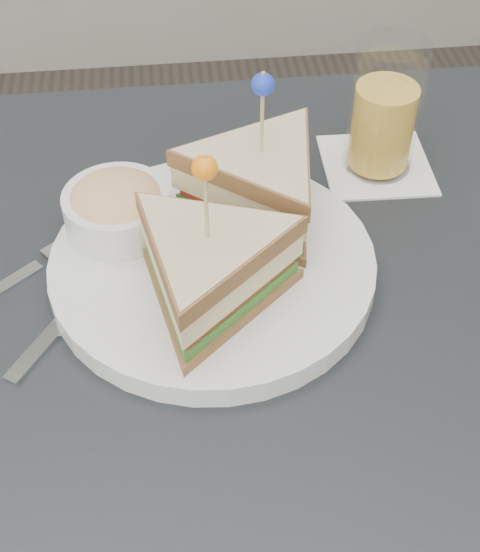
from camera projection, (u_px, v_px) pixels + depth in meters
name	position (u px, v px, depth m)	size (l,w,h in m)	color
table	(231.00, 376.00, 0.74)	(0.80, 0.80, 0.75)	black
plate_meal	(219.00, 232.00, 0.69)	(0.36, 0.36, 0.18)	white
cutlery_fork	(24.00, 273.00, 0.72)	(0.15, 0.13, 0.01)	silver
cutlery_knife	(73.00, 309.00, 0.69)	(0.12, 0.18, 0.01)	silver
drink_set	(384.00, 115.00, 0.79)	(0.12, 0.12, 0.15)	white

